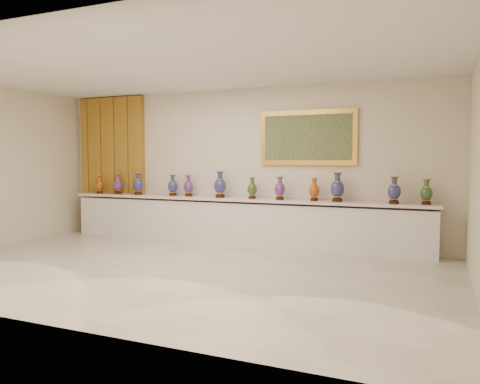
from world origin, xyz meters
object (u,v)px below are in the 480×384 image
(counter, at_px, (236,222))
(vase_2, at_px, (138,185))
(vase_1, at_px, (118,185))
(vase_0, at_px, (100,185))

(counter, bearing_deg, vase_2, -178.92)
(vase_2, bearing_deg, counter, 1.08)
(vase_1, distance_m, vase_2, 0.52)
(vase_0, xyz_separation_m, vase_1, (0.47, 0.02, 0.02))
(vase_1, bearing_deg, vase_0, -177.04)
(counter, height_order, vase_1, vase_1)
(vase_2, bearing_deg, vase_0, -179.06)
(vase_0, height_order, vase_2, vase_2)
(vase_1, relative_size, vase_2, 0.94)
(vase_0, xyz_separation_m, vase_2, (0.99, 0.02, 0.03))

